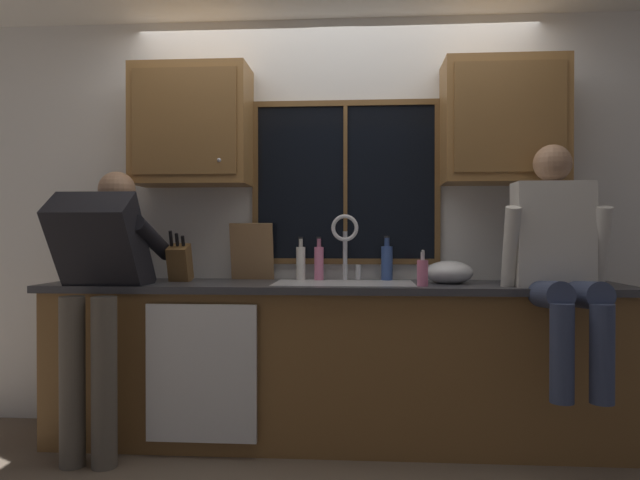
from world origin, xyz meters
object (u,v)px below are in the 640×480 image
object	(u,v)px
mixing_bowl	(449,273)
bottle_amber_small	(387,262)
bottle_tall_clear	(301,262)
soap_dispenser	(423,272)
bottle_green_glass	(319,262)
person_standing	(100,279)
person_sitting_on_counter	(558,253)
knife_block	(180,263)
cutting_board	(252,252)

from	to	relation	value
mixing_bowl	bottle_amber_small	xyz separation A→B (m)	(-0.35, 0.18, 0.05)
mixing_bowl	bottle_tall_clear	size ratio (longest dim) A/B	1.02
soap_dispenser	bottle_green_glass	xyz separation A→B (m)	(-0.59, 0.38, 0.03)
bottle_tall_clear	person_standing	bearing A→B (deg)	-153.11
mixing_bowl	bottle_green_glass	world-z (taller)	bottle_green_glass
person_standing	bottle_green_glass	world-z (taller)	person_standing
person_sitting_on_counter	bottle_amber_small	bearing A→B (deg)	150.72
mixing_bowl	soap_dispenser	bearing A→B (deg)	-129.51
knife_block	bottle_amber_small	xyz separation A→B (m)	(1.23, 0.17, 0.00)
mixing_bowl	soap_dispenser	world-z (taller)	soap_dispenser
knife_block	bottle_green_glass	distance (m)	0.83
person_standing	bottle_tall_clear	distance (m)	1.16
bottle_tall_clear	knife_block	bearing A→B (deg)	-166.72
person_sitting_on_counter	bottle_amber_small	world-z (taller)	person_sitting_on_counter
soap_dispenser	bottle_amber_small	size ratio (longest dim) A/B	0.73
bottle_green_glass	mixing_bowl	bearing A→B (deg)	-12.57
person_standing	bottle_amber_small	bearing A→B (deg)	18.74
person_sitting_on_counter	bottle_tall_clear	xyz separation A→B (m)	(-1.39, 0.48, -0.07)
person_sitting_on_counter	bottle_tall_clear	distance (m)	1.47
person_standing	soap_dispenser	world-z (taller)	person_standing
person_standing	mixing_bowl	world-z (taller)	person_standing
bottle_green_glass	bottle_amber_small	distance (m)	0.41
person_standing	cutting_board	bearing A→B (deg)	35.94
person_sitting_on_counter	knife_block	distance (m)	2.12
bottle_green_glass	person_standing	bearing A→B (deg)	-155.78
person_standing	bottle_tall_clear	bearing A→B (deg)	26.89
knife_block	soap_dispenser	size ratio (longest dim) A/B	1.63
person_sitting_on_counter	mixing_bowl	xyz separation A→B (m)	(-0.52, 0.30, -0.12)
soap_dispenser	bottle_amber_small	xyz separation A→B (m)	(-0.18, 0.39, 0.04)
mixing_bowl	bottle_green_glass	distance (m)	0.78
person_sitting_on_counter	cutting_board	distance (m)	1.76
person_sitting_on_counter	bottle_amber_small	size ratio (longest dim) A/B	4.63
mixing_bowl	person_standing	bearing A→B (deg)	-169.72
person_standing	cutting_board	world-z (taller)	person_standing
bottle_green_glass	soap_dispenser	bearing A→B (deg)	-32.48
cutting_board	soap_dispenser	distance (m)	1.09
bottle_amber_small	mixing_bowl	bearing A→B (deg)	-27.82
bottle_amber_small	knife_block	bearing A→B (deg)	-172.06
cutting_board	soap_dispenser	world-z (taller)	cutting_board
bottle_green_glass	bottle_amber_small	size ratio (longest dim) A/B	0.98
knife_block	soap_dispenser	bearing A→B (deg)	-8.78
cutting_board	bottle_green_glass	bearing A→B (deg)	-1.74
soap_dispenser	bottle_amber_small	world-z (taller)	bottle_amber_small
person_standing	bottle_amber_small	xyz separation A→B (m)	(1.56, 0.53, 0.07)
knife_block	soap_dispenser	xyz separation A→B (m)	(1.41, -0.22, -0.03)
soap_dispenser	bottle_tall_clear	size ratio (longest dim) A/B	0.74
person_standing	mixing_bowl	distance (m)	1.94
bottle_green_glass	person_sitting_on_counter	bearing A→B (deg)	-20.23
person_sitting_on_counter	mixing_bowl	world-z (taller)	person_sitting_on_counter
knife_block	bottle_amber_small	world-z (taller)	knife_block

